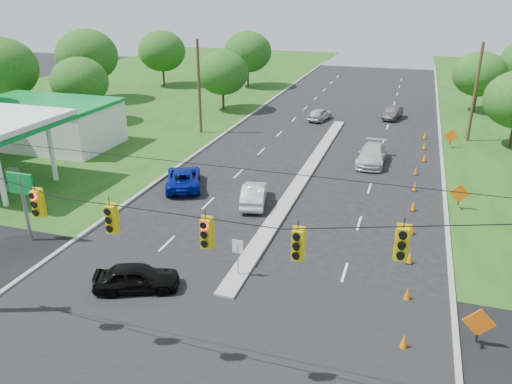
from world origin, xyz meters
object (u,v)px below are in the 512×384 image
(gas_station, at_px, (36,122))
(black_sedan, at_px, (137,278))
(white_sedan, at_px, (254,194))
(blue_pickup, at_px, (183,178))

(gas_station, height_order, black_sedan, gas_station)
(gas_station, xyz_separation_m, white_sedan, (21.58, -5.36, -1.87))
(black_sedan, height_order, white_sedan, white_sedan)
(gas_station, xyz_separation_m, black_sedan, (19.48, -16.81, -1.89))
(gas_station, relative_size, black_sedan, 4.92)
(gas_station, distance_m, black_sedan, 25.80)
(gas_station, relative_size, white_sedan, 4.62)
(gas_station, relative_size, blue_pickup, 3.86)
(gas_station, bearing_deg, black_sedan, -40.79)
(gas_station, distance_m, blue_pickup, 16.40)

